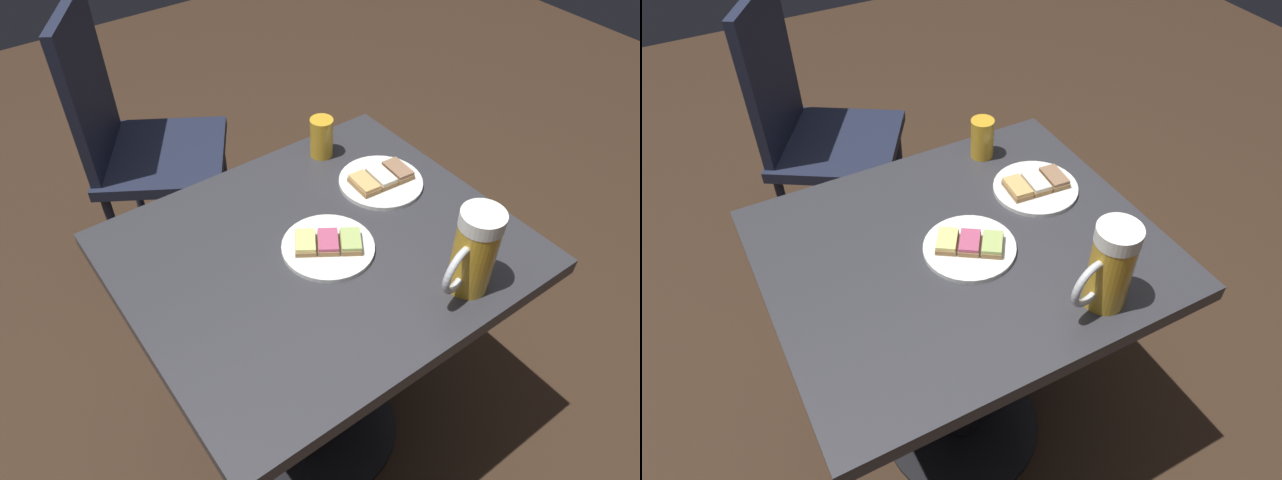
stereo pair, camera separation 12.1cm
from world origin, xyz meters
The scene contains 7 objects.
ground_plane centered at (0.00, 0.00, 0.00)m, with size 6.00×6.00×0.00m, color #382619.
cafe_table centered at (0.00, 0.00, 0.57)m, with size 0.68×0.80×0.74m.
plate_near centered at (0.01, 0.01, 0.75)m, with size 0.19×0.19×0.03m.
plate_far centered at (-0.09, 0.24, 0.75)m, with size 0.19×0.19×0.03m.
beer_mug centered at (0.25, 0.16, 0.83)m, with size 0.08×0.14×0.18m.
beer_glass_small centered at (-0.26, 0.19, 0.79)m, with size 0.06×0.06×0.10m, color gold.
cafe_chair centered at (-0.85, -0.07, 0.56)m, with size 0.52×0.52×0.97m.
Camera 1 is at (0.70, -0.51, 1.60)m, focal length 33.28 mm.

